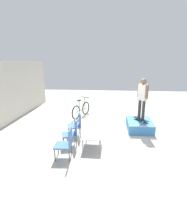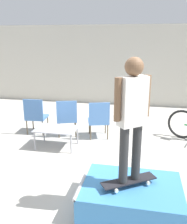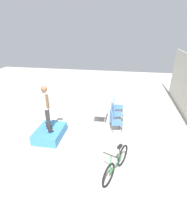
{
  "view_description": "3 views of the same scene",
  "coord_description": "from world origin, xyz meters",
  "px_view_note": "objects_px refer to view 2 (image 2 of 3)",
  "views": [
    {
      "loc": [
        -6.68,
        0.25,
        2.94
      ],
      "look_at": [
        -0.15,
        0.88,
        1.05
      ],
      "focal_mm": 28.0,
      "sensor_mm": 36.0,
      "label": 1
    },
    {
      "loc": [
        0.97,
        -4.4,
        2.51
      ],
      "look_at": [
        -0.08,
        0.78,
        0.94
      ],
      "focal_mm": 40.0,
      "sensor_mm": 36.0,
      "label": 2
    },
    {
      "loc": [
        6.79,
        1.84,
        4.34
      ],
      "look_at": [
        0.29,
        0.7,
        1.08
      ],
      "focal_mm": 28.0,
      "sensor_mm": 36.0,
      "label": 3
    }
  ],
  "objects_px": {
    "coffee_table": "(56,130)",
    "patio_chair_center": "(67,116)",
    "skateboard_on_ramp": "(129,181)",
    "patio_chair_left": "(36,115)",
    "patio_chair_right": "(99,118)",
    "skate_ramp_box": "(131,197)",
    "person_skater": "(132,111)"
  },
  "relations": [
    {
      "from": "person_skater",
      "to": "patio_chair_right",
      "type": "bearing_deg",
      "value": 70.08
    },
    {
      "from": "patio_chair_left",
      "to": "patio_chair_right",
      "type": "relative_size",
      "value": 1.0
    },
    {
      "from": "coffee_table",
      "to": "patio_chair_center",
      "type": "distance_m",
      "value": 0.75
    },
    {
      "from": "patio_chair_center",
      "to": "skate_ramp_box",
      "type": "bearing_deg",
      "value": 106.54
    },
    {
      "from": "patio_chair_left",
      "to": "patio_chair_right",
      "type": "height_order",
      "value": "same"
    },
    {
      "from": "skateboard_on_ramp",
      "to": "patio_chair_left",
      "type": "height_order",
      "value": "patio_chair_left"
    },
    {
      "from": "person_skater",
      "to": "coffee_table",
      "type": "xyz_separation_m",
      "value": [
        -1.83,
        1.97,
        -1.14
      ]
    },
    {
      "from": "skate_ramp_box",
      "to": "patio_chair_left",
      "type": "xyz_separation_m",
      "value": [
        -2.71,
        2.67,
        0.33
      ]
    },
    {
      "from": "patio_chair_center",
      "to": "skateboard_on_ramp",
      "type": "bearing_deg",
      "value": 105.69
    },
    {
      "from": "skateboard_on_ramp",
      "to": "patio_chair_left",
      "type": "bearing_deg",
      "value": 101.58
    },
    {
      "from": "skateboard_on_ramp",
      "to": "patio_chair_center",
      "type": "xyz_separation_m",
      "value": [
        -1.8,
        2.71,
        0.04
      ]
    },
    {
      "from": "patio_chair_center",
      "to": "patio_chair_left",
      "type": "bearing_deg",
      "value": -17.59
    },
    {
      "from": "skate_ramp_box",
      "to": "patio_chair_center",
      "type": "height_order",
      "value": "patio_chair_center"
    },
    {
      "from": "skate_ramp_box",
      "to": "coffee_table",
      "type": "height_order",
      "value": "coffee_table"
    },
    {
      "from": "coffee_table",
      "to": "patio_chair_right",
      "type": "distance_m",
      "value": 1.16
    },
    {
      "from": "skateboard_on_ramp",
      "to": "patio_chair_right",
      "type": "relative_size",
      "value": 0.83
    },
    {
      "from": "skate_ramp_box",
      "to": "patio_chair_right",
      "type": "distance_m",
      "value": 2.87
    },
    {
      "from": "person_skater",
      "to": "coffee_table",
      "type": "distance_m",
      "value": 2.92
    },
    {
      "from": "person_skater",
      "to": "coffee_table",
      "type": "bearing_deg",
      "value": 93.7
    },
    {
      "from": "skate_ramp_box",
      "to": "patio_chair_center",
      "type": "bearing_deg",
      "value": 124.44
    },
    {
      "from": "skate_ramp_box",
      "to": "skateboard_on_ramp",
      "type": "distance_m",
      "value": 0.29
    },
    {
      "from": "skateboard_on_ramp",
      "to": "patio_chair_left",
      "type": "xyz_separation_m",
      "value": [
        -2.67,
        2.7,
        0.04
      ]
    },
    {
      "from": "skate_ramp_box",
      "to": "patio_chair_right",
      "type": "height_order",
      "value": "patio_chair_right"
    },
    {
      "from": "skateboard_on_ramp",
      "to": "patio_chair_center",
      "type": "height_order",
      "value": "patio_chair_center"
    },
    {
      "from": "skateboard_on_ramp",
      "to": "person_skater",
      "type": "distance_m",
      "value": 1.07
    },
    {
      "from": "skateboard_on_ramp",
      "to": "patio_chair_center",
      "type": "relative_size",
      "value": 0.83
    },
    {
      "from": "skate_ramp_box",
      "to": "person_skater",
      "type": "bearing_deg",
      "value": -140.49
    },
    {
      "from": "skateboard_on_ramp",
      "to": "coffee_table",
      "type": "distance_m",
      "value": 2.69
    },
    {
      "from": "patio_chair_left",
      "to": "coffee_table",
      "type": "bearing_deg",
      "value": 135.33
    },
    {
      "from": "skateboard_on_ramp",
      "to": "coffee_table",
      "type": "bearing_deg",
      "value": 99.76
    },
    {
      "from": "person_skater",
      "to": "patio_chair_left",
      "type": "relative_size",
      "value": 1.8
    },
    {
      "from": "person_skater",
      "to": "patio_chair_center",
      "type": "xyz_separation_m",
      "value": [
        -1.8,
        2.71,
        -1.02
      ]
    }
  ]
}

